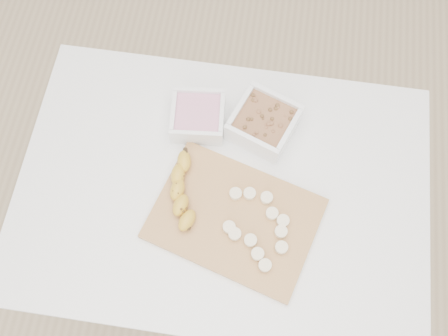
# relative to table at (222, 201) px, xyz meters

# --- Properties ---
(ground) EXTENTS (3.50, 3.50, 0.00)m
(ground) POSITION_rel_table_xyz_m (0.00, 0.00, -0.65)
(ground) COLOR #C6AD89
(ground) RESTS_ON ground
(table) EXTENTS (1.00, 0.70, 0.75)m
(table) POSITION_rel_table_xyz_m (0.00, 0.00, 0.00)
(table) COLOR white
(table) RESTS_ON ground
(bowl_yogurt) EXTENTS (0.14, 0.14, 0.06)m
(bowl_yogurt) POSITION_rel_table_xyz_m (-0.09, 0.17, 0.13)
(bowl_yogurt) COLOR white
(bowl_yogurt) RESTS_ON table
(bowl_granola) EXTENTS (0.19, 0.19, 0.07)m
(bowl_granola) POSITION_rel_table_xyz_m (0.08, 0.17, 0.13)
(bowl_granola) COLOR white
(bowl_granola) RESTS_ON table
(cutting_board) EXTENTS (0.43, 0.36, 0.01)m
(cutting_board) POSITION_rel_table_xyz_m (0.04, -0.07, 0.10)
(cutting_board) COLOR #C5854A
(cutting_board) RESTS_ON table
(banana) EXTENTS (0.06, 0.20, 0.03)m
(banana) POSITION_rel_table_xyz_m (-0.09, -0.03, 0.13)
(banana) COLOR gold
(banana) RESTS_ON cutting_board
(banana_slices) EXTENTS (0.15, 0.19, 0.02)m
(banana_slices) POSITION_rel_table_xyz_m (0.10, -0.09, 0.12)
(banana_slices) COLOR #FBE8BC
(banana_slices) RESTS_ON cutting_board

